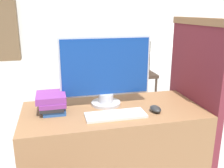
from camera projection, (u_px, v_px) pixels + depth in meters
name	position (u px, v px, depth m)	size (l,w,h in m)	color
wall_back	(63.00, 10.00, 7.48)	(12.00, 0.06, 2.80)	white
desk	(113.00, 155.00, 1.83)	(1.24, 0.58, 0.73)	#8C603D
carrel_divider	(192.00, 106.00, 1.93)	(0.07, 0.68, 1.34)	maroon
monitor	(106.00, 72.00, 1.74)	(0.64, 0.21, 0.49)	#B7B7BC
keyboard	(116.00, 115.00, 1.61)	(0.39, 0.15, 0.02)	silver
mouse	(155.00, 109.00, 1.68)	(0.07, 0.11, 0.04)	#262626
book_stack	(52.00, 102.00, 1.66)	(0.19, 0.21, 0.13)	#285199
far_chair	(139.00, 68.00, 4.07)	(0.44, 0.44, 0.90)	#38281E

